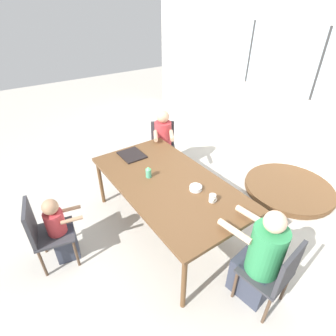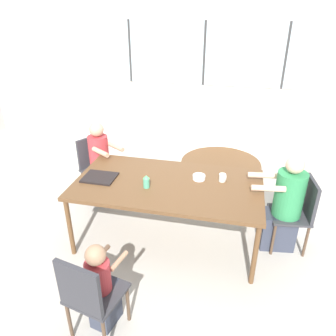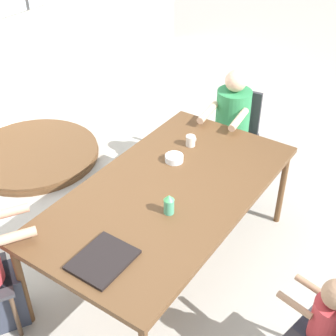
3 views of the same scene
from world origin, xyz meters
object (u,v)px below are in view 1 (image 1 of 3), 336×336
Objects in this scene: person_woman_green_shirt at (163,147)px; coffee_mug at (213,198)px; bowl_white_shallow at (196,188)px; chair_for_toddler at (43,230)px; person_toddler at (61,232)px; person_man_blue_shirt at (259,261)px; chair_for_woman_green_shirt at (163,143)px; chair_for_man_blue_shirt at (276,273)px; sippy_cup at (148,172)px; folded_table_stack at (289,188)px.

person_woman_green_shirt reaches higher than coffee_mug.
person_woman_green_shirt is 8.12× the size of bowl_white_shallow.
bowl_white_shallow is (1.38, -0.50, 0.25)m from person_woman_green_shirt.
person_toddler is at bearing 90.00° from chair_for_toddler.
person_toddler is (0.03, 0.15, -0.10)m from chair_for_toddler.
chair_for_woman_green_shirt is at bearing 69.35° from person_man_blue_shirt.
bowl_white_shallow is (-1.09, -0.02, 0.27)m from chair_for_man_blue_shirt.
person_toddler is 1.67m from coffee_mug.
chair_for_man_blue_shirt is 1.66m from sippy_cup.
person_man_blue_shirt is (2.31, -0.50, -0.01)m from person_woman_green_shirt.
sippy_cup is (-1.44, -0.30, 0.31)m from person_man_blue_shirt.
person_man_blue_shirt is at bearing 90.00° from chair_for_man_blue_shirt.
bowl_white_shallow is (-0.93, -0.00, 0.26)m from person_man_blue_shirt.
chair_for_man_blue_shirt is 0.63× the size of folded_table_stack.
person_man_blue_shirt reaches higher than chair_for_toddler.
person_man_blue_shirt is at bearing 0.18° from bowl_white_shallow.
folded_table_stack is (0.14, 1.82, -0.72)m from bowl_white_shallow.
coffee_mug is at bearing 3.11° from bowl_white_shallow.
chair_for_woman_green_shirt is at bearing 125.51° from chair_for_toddler.
person_toddler is (-1.51, -1.39, -0.10)m from person_man_blue_shirt.
sippy_cup is at bearing -106.98° from folded_table_stack.
person_woman_green_shirt is 12.96× the size of coffee_mug.
chair_for_man_blue_shirt is 0.99× the size of person_toddler.
chair_for_man_blue_shirt is at bearing 0.69° from coffee_mug.
sippy_cup reaches higher than folded_table_stack.
person_woman_green_shirt is at bearing 123.05° from chair_for_toddler.
person_man_blue_shirt is 8.12× the size of bowl_white_shallow.
person_woman_green_shirt is (-0.76, 2.04, 0.02)m from chair_for_toddler.
sippy_cup is 1.04× the size of bowl_white_shallow.
sippy_cup is at bearing -157.81° from coffee_mug.
chair_for_woman_green_shirt is at bearing 70.60° from chair_for_man_blue_shirt.
bowl_white_shallow is at bearing 79.61° from person_toddler.
chair_for_toddler reaches higher than folded_table_stack.
person_woman_green_shirt reaches higher than chair_for_woman_green_shirt.
coffee_mug is at bearing 71.52° from person_toddler.
chair_for_woman_green_shirt is 2.18m from person_toddler.
person_man_blue_shirt is (-0.16, -0.02, 0.00)m from chair_for_man_blue_shirt.
coffee_mug is at bearing 81.75° from person_man_blue_shirt.
person_man_blue_shirt is at bearing 108.15° from chair_for_woman_green_shirt.
coffee_mug reaches higher than folded_table_stack.
chair_for_woman_green_shirt and chair_for_toddler have the same top height.
person_woman_green_shirt reaches higher than sippy_cup.
chair_for_man_blue_shirt is 9.82× the size of coffee_mug.
folded_table_stack is (-0.12, 1.81, -0.74)m from coffee_mug.
chair_for_toddler is 0.19m from person_toddler.
sippy_cup reaches higher than bowl_white_shallow.
person_woman_green_shirt is at bearing 71.82° from chair_for_man_blue_shirt.
person_woman_green_shirt is 1.73m from coffee_mug.
person_man_blue_shirt is 12.96× the size of coffee_mug.
bowl_white_shallow is 1.96m from folded_table_stack.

